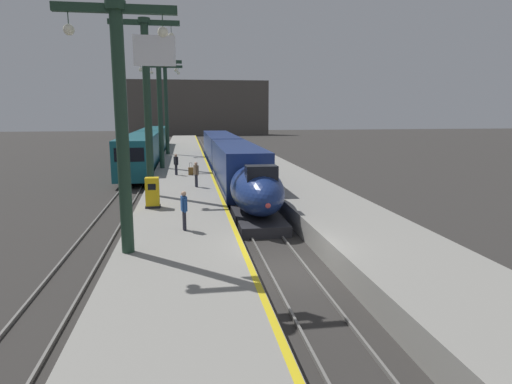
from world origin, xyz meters
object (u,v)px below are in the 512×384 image
(station_column_distant, at_px, (166,102))
(passenger_far_waiting, at_px, (184,208))
(station_column_mid, at_px, (147,93))
(ticket_machine_yellow, at_px, (153,194))
(station_column_far, at_px, (160,104))
(passenger_mid_platform, at_px, (196,172))
(passenger_near_edge, at_px, (176,163))
(rolling_suitcase, at_px, (191,171))
(station_column_near, at_px, (122,103))
(highspeed_train_main, at_px, (229,159))
(regional_train_adjacent, at_px, (148,145))

(station_column_distant, bearing_deg, passenger_far_waiting, -86.73)
(station_column_mid, bearing_deg, ticket_machine_yellow, -84.54)
(station_column_far, distance_m, ticket_machine_yellow, 17.67)
(passenger_mid_platform, bearing_deg, station_column_far, 104.40)
(passenger_far_waiting, distance_m, ticket_machine_yellow, 5.14)
(station_column_far, bearing_deg, passenger_far_waiting, -84.75)
(passenger_near_edge, xyz_separation_m, rolling_suitcase, (1.15, -0.09, -0.69))
(station_column_mid, height_order, station_column_far, station_column_mid)
(station_column_far, distance_m, passenger_mid_platform, 12.11)
(station_column_near, relative_size, station_column_distant, 0.83)
(station_column_mid, height_order, passenger_far_waiting, station_column_mid)
(highspeed_train_main, distance_m, station_column_mid, 14.04)
(rolling_suitcase, bearing_deg, passenger_mid_platform, -87.13)
(highspeed_train_main, xyz_separation_m, station_column_mid, (-5.90, -11.64, 5.19))
(highspeed_train_main, bearing_deg, regional_train_adjacent, 118.95)
(station_column_distant, bearing_deg, ticket_machine_yellow, -89.34)
(passenger_far_waiting, bearing_deg, station_column_distant, 93.27)
(regional_train_adjacent, distance_m, passenger_mid_platform, 24.31)
(highspeed_train_main, bearing_deg, passenger_mid_platform, -108.83)
(ticket_machine_yellow, bearing_deg, highspeed_train_main, 70.06)
(station_column_distant, bearing_deg, regional_train_adjacent, -172.57)
(station_column_distant, bearing_deg, highspeed_train_main, -68.44)
(station_column_mid, xyz_separation_m, station_column_far, (0.00, 13.30, -0.39))
(regional_train_adjacent, xyz_separation_m, passenger_mid_platform, (4.98, -23.80, -0.09))
(passenger_near_edge, bearing_deg, passenger_mid_platform, -76.45)
(passenger_near_edge, distance_m, passenger_mid_platform, 6.17)
(station_column_near, bearing_deg, passenger_near_edge, 86.30)
(station_column_distant, distance_m, passenger_far_waiting, 35.52)
(station_column_far, height_order, rolling_suitcase, station_column_far)
(passenger_mid_platform, height_order, rolling_suitcase, passenger_mid_platform)
(regional_train_adjacent, distance_m, ticket_machine_yellow, 30.05)
(rolling_suitcase, distance_m, ticket_machine_yellow, 12.24)
(station_column_far, relative_size, passenger_mid_platform, 5.61)
(passenger_near_edge, distance_m, rolling_suitcase, 1.34)
(passenger_near_edge, bearing_deg, ticket_machine_yellow, -94.63)
(regional_train_adjacent, bearing_deg, passenger_near_edge, -78.78)
(highspeed_train_main, height_order, passenger_near_edge, highspeed_train_main)
(regional_train_adjacent, xyz_separation_m, passenger_near_edge, (3.53, -17.80, -0.09))
(station_column_distant, xyz_separation_m, passenger_near_edge, (1.33, -18.09, -5.14))
(regional_train_adjacent, bearing_deg, passenger_far_waiting, -83.11)
(station_column_mid, relative_size, station_column_distant, 0.99)
(regional_train_adjacent, distance_m, station_column_far, 13.94)
(highspeed_train_main, xyz_separation_m, station_column_distant, (-5.90, 14.93, 5.26))
(highspeed_train_main, relative_size, station_column_far, 4.05)
(passenger_mid_platform, bearing_deg, highspeed_train_main, 71.17)
(rolling_suitcase, xyz_separation_m, ticket_machine_yellow, (-2.13, -12.05, 0.44))
(ticket_machine_yellow, bearing_deg, station_column_mid, 95.46)
(highspeed_train_main, relative_size, regional_train_adjacent, 1.05)
(station_column_near, height_order, passenger_far_waiting, station_column_near)
(station_column_far, bearing_deg, ticket_machine_yellow, -88.82)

